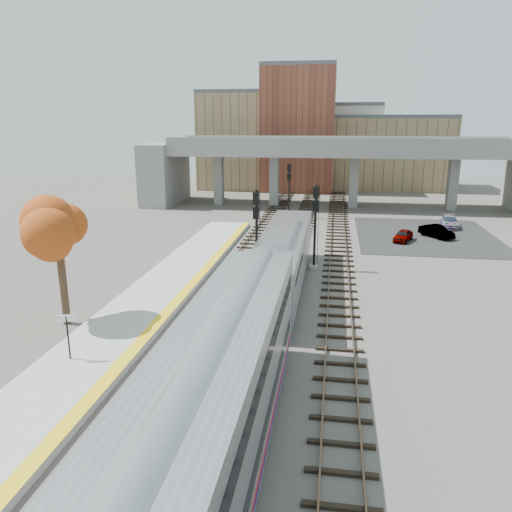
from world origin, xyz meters
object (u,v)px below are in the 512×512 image
(locomotive, at_px, (283,257))
(signal_mast_near, at_px, (256,237))
(tree, at_px, (58,233))
(car_a, at_px, (403,236))
(signal_mast_far, at_px, (289,192))
(signal_mast_mid, at_px, (315,228))
(car_b, at_px, (437,231))
(car_c, at_px, (450,222))
(coach, at_px, (197,455))

(locomotive, relative_size, signal_mast_near, 2.80)
(tree, xyz_separation_m, car_a, (22.19, 24.44, -4.83))
(tree, relative_size, car_a, 2.16)
(locomotive, distance_m, signal_mast_far, 27.15)
(signal_mast_near, height_order, signal_mast_mid, signal_mast_mid)
(locomotive, bearing_deg, signal_mast_mid, 68.62)
(tree, height_order, car_a, tree)
(signal_mast_near, bearing_deg, car_a, 49.74)
(car_b, bearing_deg, tree, -168.97)
(locomotive, xyz_separation_m, car_a, (10.31, 15.94, -1.66))
(tree, xyz_separation_m, car_c, (28.15, 32.14, -4.77))
(signal_mast_near, bearing_deg, coach, -84.98)
(signal_mast_near, relative_size, signal_mast_mid, 1.00)
(car_b, bearing_deg, signal_mast_near, -168.40)
(signal_mast_mid, height_order, car_b, signal_mast_mid)
(signal_mast_mid, height_order, car_c, signal_mast_mid)
(signal_mast_near, bearing_deg, car_c, 50.57)
(car_b, xyz_separation_m, car_c, (2.40, 5.48, -0.00))
(signal_mast_far, distance_m, tree, 36.94)
(signal_mast_near, bearing_deg, car_b, 46.56)
(coach, xyz_separation_m, car_b, (13.88, 40.76, -2.11))
(tree, distance_m, car_b, 37.37)
(signal_mast_near, distance_m, signal_mast_far, 25.77)
(coach, distance_m, car_c, 49.07)
(tree, relative_size, car_c, 1.67)
(tree, distance_m, car_c, 42.99)
(car_a, bearing_deg, car_c, 73.59)
(coach, height_order, car_b, coach)
(signal_mast_mid, relative_size, tree, 0.93)
(locomotive, bearing_deg, signal_mast_far, 94.44)
(car_b, height_order, car_c, car_b)
(signal_mast_near, height_order, car_a, signal_mast_near)
(locomotive, bearing_deg, car_c, 55.44)
(signal_mast_near, bearing_deg, locomotive, -31.39)
(signal_mast_near, height_order, car_c, signal_mast_near)
(signal_mast_near, distance_m, tree, 13.99)
(signal_mast_near, relative_size, car_b, 1.75)
(signal_mast_far, distance_m, car_c, 18.86)
(car_c, bearing_deg, signal_mast_far, 177.15)
(coach, bearing_deg, car_b, 71.20)
(signal_mast_near, relative_size, car_a, 2.00)
(signal_mast_near, height_order, tree, tree)
(locomotive, relative_size, signal_mast_mid, 2.80)
(locomotive, relative_size, car_a, 5.60)
(locomotive, height_order, signal_mast_mid, signal_mast_mid)
(signal_mast_near, distance_m, signal_mast_mid, 5.61)
(signal_mast_mid, xyz_separation_m, signal_mast_far, (-4.10, 21.94, -0.11))
(locomotive, bearing_deg, tree, -144.40)
(locomotive, xyz_separation_m, car_b, (13.88, 18.15, -1.60))
(signal_mast_mid, height_order, signal_mast_far, signal_mast_mid)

